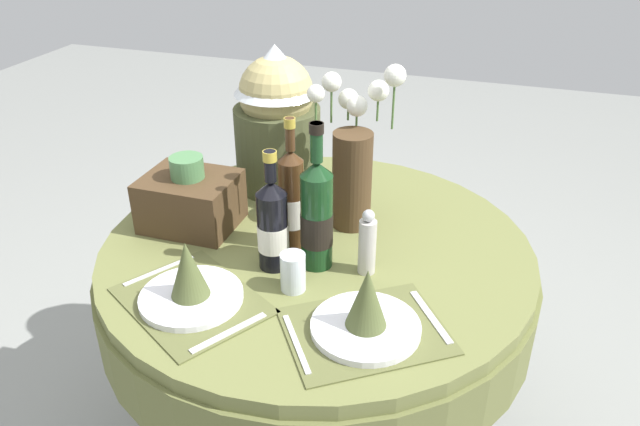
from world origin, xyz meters
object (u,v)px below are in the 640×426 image
at_px(flower_vase, 354,160).
at_px(gift_tub_back_left, 277,114).
at_px(wine_bottle_left, 317,215).
at_px(wine_bottle_centre, 292,199).
at_px(place_setting_right, 366,314).
at_px(woven_basket_side_left, 191,199).
at_px(place_setting_left, 190,285).
at_px(wine_bottle_right, 273,225).
at_px(tumbler_mid, 293,272).
at_px(pepper_mill, 367,244).
at_px(dining_table, 317,286).

relative_size(flower_vase, gift_tub_back_left, 1.01).
bearing_deg(wine_bottle_left, flower_vase, 83.57).
height_order(wine_bottle_centre, gift_tub_back_left, gift_tub_back_left).
bearing_deg(place_setting_right, woven_basket_side_left, 152.70).
xyz_separation_m(wine_bottle_centre, woven_basket_side_left, (-0.30, 0.01, -0.06)).
distance_m(place_setting_left, wine_bottle_centre, 0.35).
distance_m(wine_bottle_right, tumbler_mid, 0.13).
height_order(wine_bottle_left, tumbler_mid, wine_bottle_left).
bearing_deg(wine_bottle_right, wine_bottle_centre, 85.06).
distance_m(wine_bottle_centre, tumbler_mid, 0.22).
bearing_deg(pepper_mill, wine_bottle_right, -168.52).
distance_m(place_setting_left, woven_basket_side_left, 0.36).
relative_size(gift_tub_back_left, woven_basket_side_left, 1.79).
relative_size(wine_bottle_centre, tumbler_mid, 3.71).
xyz_separation_m(wine_bottle_left, gift_tub_back_left, (-0.25, 0.39, 0.09)).
bearing_deg(pepper_mill, flower_vase, 113.71).
bearing_deg(wine_bottle_centre, tumbler_mid, -69.14).
bearing_deg(wine_bottle_right, wine_bottle_left, 21.71).
height_order(flower_vase, gift_tub_back_left, flower_vase).
bearing_deg(place_setting_left, flower_vase, 61.86).
bearing_deg(place_setting_right, wine_bottle_right, 148.08).
height_order(place_setting_left, tumbler_mid, place_setting_left).
height_order(dining_table, place_setting_left, place_setting_left).
bearing_deg(dining_table, pepper_mill, -27.74).
distance_m(gift_tub_back_left, woven_basket_side_left, 0.37).
bearing_deg(pepper_mill, place_setting_right, -75.94).
xyz_separation_m(place_setting_left, flower_vase, (0.25, 0.47, 0.14)).
height_order(dining_table, gift_tub_back_left, gift_tub_back_left).
bearing_deg(flower_vase, wine_bottle_centre, -124.90).
distance_m(wine_bottle_left, wine_bottle_right, 0.11).
xyz_separation_m(tumbler_mid, woven_basket_side_left, (-0.38, 0.20, 0.03)).
height_order(dining_table, woven_basket_side_left, woven_basket_side_left).
bearing_deg(place_setting_left, pepper_mill, 34.58).
height_order(place_setting_left, pepper_mill, pepper_mill).
bearing_deg(gift_tub_back_left, woven_basket_side_left, -114.53).
bearing_deg(pepper_mill, place_setting_left, -145.42).
bearing_deg(flower_vase, place_setting_left, -118.14).
xyz_separation_m(place_setting_left, wine_bottle_right, (0.13, 0.20, 0.07)).
distance_m(wine_bottle_centre, wine_bottle_right, 0.11).
height_order(wine_bottle_right, woven_basket_side_left, wine_bottle_right).
relative_size(dining_table, gift_tub_back_left, 2.64).
bearing_deg(tumbler_mid, wine_bottle_right, 135.67).
bearing_deg(tumbler_mid, dining_table, 92.86).
relative_size(pepper_mill, woven_basket_side_left, 0.70).
distance_m(flower_vase, wine_bottle_right, 0.31).
bearing_deg(wine_bottle_right, gift_tub_back_left, 109.84).
xyz_separation_m(flower_vase, pepper_mill, (0.10, -0.23, -0.11)).
relative_size(dining_table, wine_bottle_left, 3.09).
relative_size(dining_table, place_setting_left, 2.75).
distance_m(flower_vase, tumbler_mid, 0.38).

